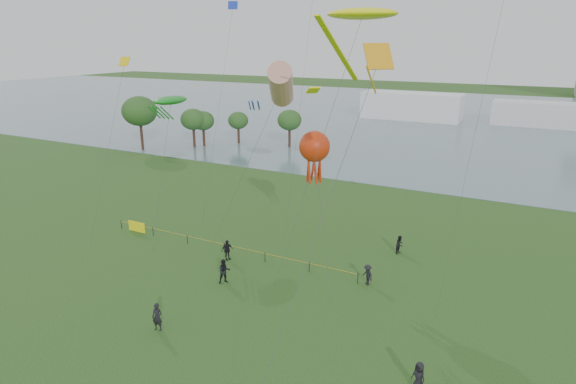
% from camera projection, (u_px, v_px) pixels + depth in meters
% --- Properties ---
extents(lake, '(400.00, 120.00, 0.08)m').
position_uv_depth(lake, '(468.00, 120.00, 109.81)').
color(lake, slate).
rests_on(lake, ground_plane).
extents(pavilion_left, '(22.00, 8.00, 6.00)m').
position_uv_depth(pavilion_left, '(412.00, 106.00, 109.92)').
color(pavilion_left, white).
rests_on(pavilion_left, ground_plane).
extents(pavilion_right, '(18.00, 7.00, 5.00)m').
position_uv_depth(pavilion_right, '(538.00, 114.00, 101.25)').
color(pavilion_right, silver).
rests_on(pavilion_right, ground_plane).
extents(trees, '(25.49, 17.89, 8.80)m').
position_uv_depth(trees, '(193.00, 116.00, 79.75)').
color(trees, '#342018').
rests_on(trees, ground_plane).
extents(fence, '(24.07, 0.07, 1.05)m').
position_uv_depth(fence, '(169.00, 234.00, 43.77)').
color(fence, black).
rests_on(fence, ground_plane).
extents(spectator_a, '(1.15, 1.16, 1.89)m').
position_uv_depth(spectator_a, '(224.00, 271.00, 35.83)').
color(spectator_a, black).
rests_on(spectator_a, ground_plane).
extents(spectator_b, '(1.19, 1.08, 1.60)m').
position_uv_depth(spectator_b, '(367.00, 275.00, 35.61)').
color(spectator_b, black).
rests_on(spectator_b, ground_plane).
extents(spectator_c, '(0.84, 1.09, 1.72)m').
position_uv_depth(spectator_c, '(227.00, 250.00, 39.67)').
color(spectator_c, black).
rests_on(spectator_c, ground_plane).
extents(spectator_d, '(0.97, 0.88, 1.67)m').
position_uv_depth(spectator_d, '(419.00, 377.00, 24.78)').
color(spectator_d, black).
rests_on(spectator_d, ground_plane).
extents(spectator_f, '(0.76, 0.59, 1.84)m').
position_uv_depth(spectator_f, '(157.00, 317.00, 29.96)').
color(spectator_f, black).
rests_on(spectator_f, ground_plane).
extents(spectator_g, '(0.76, 0.89, 1.59)m').
position_uv_depth(spectator_g, '(400.00, 245.00, 40.89)').
color(spectator_g, black).
rests_on(spectator_g, ground_plane).
extents(kite_stingray, '(6.49, 10.07, 19.54)m').
position_uv_depth(kite_stingray, '(361.00, 15.00, 33.12)').
color(kite_stingray, '#3F3F42').
extents(kite_windsock, '(7.18, 5.97, 15.91)m').
position_uv_depth(kite_windsock, '(281.00, 85.00, 38.78)').
color(kite_windsock, '#3F3F42').
extents(kite_creature, '(5.72, 11.10, 12.14)m').
position_uv_depth(kite_creature, '(170.00, 101.00, 47.50)').
color(kite_creature, '#3F3F42').
extents(kite_octopus, '(5.29, 6.98, 10.78)m').
position_uv_depth(kite_octopus, '(314.00, 147.00, 37.11)').
color(kite_octopus, '#3F3F42').
extents(kite_delta, '(2.86, 11.65, 17.28)m').
position_uv_depth(kite_delta, '(370.00, 79.00, 21.67)').
color(kite_delta, '#3F3F42').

